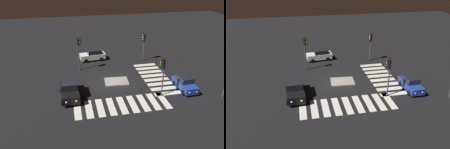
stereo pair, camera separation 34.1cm
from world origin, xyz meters
TOP-DOWN VIEW (x-y plane):
  - ground_plane at (0.00, 0.00)m, footprint 80.00×80.00m
  - traffic_island at (0.52, -0.26)m, footprint 3.03×2.36m
  - car_white at (-1.44, 7.47)m, footprint 3.92×2.08m
  - car_blue at (7.91, -3.46)m, footprint 1.75×3.68m
  - car_black at (-5.24, -2.53)m, footprint 2.20×4.40m
  - traffic_light_north at (5.89, 5.77)m, footprint 0.54×0.54m
  - traffic_light_west at (-3.58, 4.19)m, footprint 0.54×0.53m
  - traffic_light_east at (4.63, -4.15)m, footprint 0.53×0.54m
  - crosswalk_near at (0.00, -5.27)m, footprint 9.90×3.20m
  - crosswalk_side at (5.65, 0.00)m, footprint 3.20×8.75m

SIDE VIEW (x-z plane):
  - ground_plane at x=0.00m, z-range 0.00..0.00m
  - crosswalk_near at x=0.00m, z-range 0.00..0.02m
  - crosswalk_side at x=5.65m, z-range 0.00..0.02m
  - traffic_island at x=0.52m, z-range 0.00..0.18m
  - car_blue at x=7.91m, z-range -0.01..1.58m
  - car_white at x=-1.44m, z-range -0.01..1.64m
  - car_black at x=-5.24m, z-range -0.02..1.86m
  - traffic_light_north at x=5.89m, z-range 1.08..5.24m
  - traffic_light_east at x=4.63m, z-range 1.13..5.50m
  - traffic_light_west at x=-3.58m, z-range 1.18..5.78m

